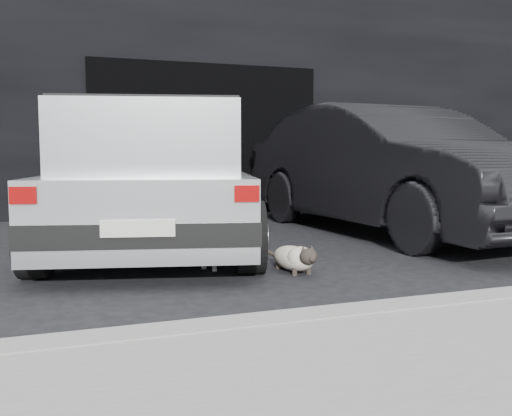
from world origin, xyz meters
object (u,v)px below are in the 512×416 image
object	(u,v)px
silver_hatchback	(155,172)
second_car	(391,169)
cat_siamese	(296,258)
cat_white	(226,246)

from	to	relation	value
silver_hatchback	second_car	xyz separation A→B (m)	(3.19, 0.20, -0.00)
cat_siamese	silver_hatchback	bearing A→B (deg)	-64.43
silver_hatchback	cat_siamese	world-z (taller)	silver_hatchback
silver_hatchback	second_car	bearing A→B (deg)	17.49
second_car	cat_white	distance (m)	3.17
second_car	cat_siamese	xyz separation A→B (m)	(-2.24, -1.91, -0.73)
second_car	cat_siamese	bearing A→B (deg)	-143.87
silver_hatchback	cat_white	distance (m)	1.47
second_car	cat_white	size ratio (longest dim) A/B	6.70
second_car	cat_white	world-z (taller)	second_car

